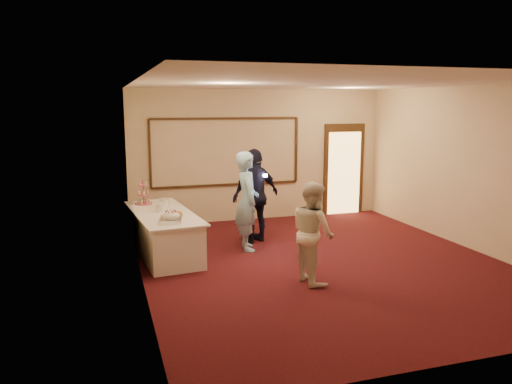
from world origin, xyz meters
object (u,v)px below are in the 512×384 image
at_px(buffet_table, 163,233).
at_px(guest, 256,196).
at_px(cupcake_stand, 143,195).
at_px(tart, 175,214).
at_px(pavlova_tray, 171,217).
at_px(man, 247,201).
at_px(plate_stack_a, 161,208).
at_px(woman, 313,232).
at_px(plate_stack_b, 164,203).

xyz_separation_m(buffet_table, guest, (1.83, 0.30, 0.53)).
relative_size(cupcake_stand, tart, 1.77).
distance_m(pavlova_tray, man, 1.60).
bearing_deg(pavlova_tray, tart, 73.44).
bearing_deg(buffet_table, plate_stack_a, 134.32).
bearing_deg(pavlova_tray, man, 22.85).
bearing_deg(pavlova_tray, plate_stack_a, 95.00).
relative_size(buffet_table, cupcake_stand, 5.34).
distance_m(woman, guest, 2.40).
height_order(plate_stack_a, woman, woman).
height_order(plate_stack_a, man, man).
bearing_deg(guest, buffet_table, -12.30).
relative_size(pavlova_tray, guest, 0.29).
bearing_deg(cupcake_stand, tart, -69.93).
distance_m(plate_stack_b, guest, 1.76).
relative_size(plate_stack_a, guest, 0.09).
height_order(plate_stack_b, guest, guest).
height_order(pavlova_tray, woman, woman).
distance_m(pavlova_tray, guest, 2.10).
bearing_deg(man, guest, -28.30).
height_order(pavlova_tray, plate_stack_a, pavlova_tray).
relative_size(cupcake_stand, guest, 0.27).
xyz_separation_m(plate_stack_b, guest, (1.75, -0.13, 0.06)).
xyz_separation_m(buffet_table, plate_stack_b, (0.08, 0.43, 0.46)).
xyz_separation_m(cupcake_stand, man, (1.78, -1.02, -0.03)).
relative_size(plate_stack_a, man, 0.09).
xyz_separation_m(man, woman, (0.47, -1.92, -0.14)).
bearing_deg(man, woman, -160.96).
bearing_deg(plate_stack_a, plate_stack_b, 74.26).
bearing_deg(plate_stack_a, man, -7.61).
bearing_deg(cupcake_stand, plate_stack_a, -74.30).
height_order(man, woman, man).
bearing_deg(plate_stack_b, woman, -52.96).
height_order(tart, guest, guest).
relative_size(pavlova_tray, man, 0.29).
xyz_separation_m(cupcake_stand, woman, (2.24, -2.94, -0.17)).
bearing_deg(plate_stack_b, guest, -4.37).
bearing_deg(buffet_table, woman, -46.54).
height_order(buffet_table, tart, tart).
relative_size(plate_stack_b, tart, 0.70).
bearing_deg(pavlova_tray, plate_stack_b, 88.16).
bearing_deg(guest, woman, 72.23).
xyz_separation_m(pavlova_tray, plate_stack_a, (-0.07, 0.83, -0.01)).
bearing_deg(cupcake_stand, pavlova_tray, -79.62).
bearing_deg(woman, guest, -1.70).
xyz_separation_m(pavlova_tray, tart, (0.13, 0.45, -0.05)).
relative_size(pavlova_tray, cupcake_stand, 1.09).
bearing_deg(woman, plate_stack_b, 31.60).
bearing_deg(guest, cupcake_stand, -36.13).
bearing_deg(cupcake_stand, woman, -52.61).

